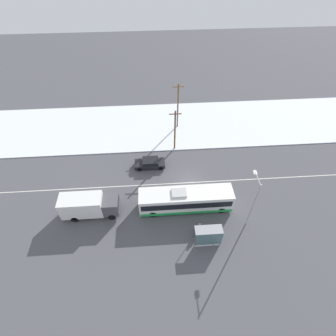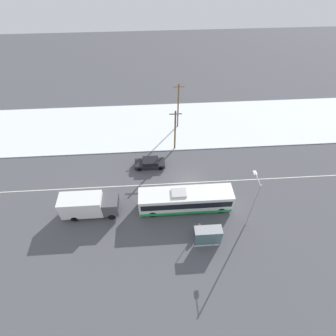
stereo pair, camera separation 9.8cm
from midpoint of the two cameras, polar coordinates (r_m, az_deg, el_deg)
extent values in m
plane|color=#4C4C51|center=(36.74, 4.63, -3.19)|extent=(120.00, 120.00, 0.00)
cube|color=silver|center=(46.42, 2.53, 9.43)|extent=(80.00, 13.13, 0.12)
cube|color=silver|center=(36.74, 4.63, -3.19)|extent=(60.00, 0.12, 0.00)
cube|color=white|center=(32.87, 3.78, -6.87)|extent=(11.56, 2.55, 2.61)
cube|color=black|center=(32.62, 3.81, -6.54)|extent=(11.10, 2.57, 0.99)
cube|color=green|center=(33.72, 3.70, -7.97)|extent=(11.45, 2.57, 0.47)
cube|color=#B2B2B2|center=(31.66, 2.34, -5.41)|extent=(1.80, 1.40, 0.24)
cylinder|color=black|center=(33.84, 11.40, -8.97)|extent=(1.00, 0.28, 1.00)
cylinder|color=black|center=(35.12, 10.63, -5.95)|extent=(1.00, 0.28, 1.00)
cylinder|color=black|center=(32.91, -3.43, -9.99)|extent=(1.00, 0.28, 1.00)
cylinder|color=black|center=(34.23, -3.54, -6.84)|extent=(1.00, 0.28, 1.00)
cube|color=silver|center=(33.68, -18.34, -7.69)|extent=(5.07, 2.30, 2.63)
cube|color=#4C4C51|center=(33.14, -12.36, -7.86)|extent=(1.90, 2.18, 2.05)
cube|color=black|center=(32.66, -10.85, -7.39)|extent=(0.06, 1.96, 0.90)
cylinder|color=black|center=(33.42, -12.21, -10.35)|extent=(0.90, 0.26, 0.90)
cylinder|color=black|center=(34.58, -11.95, -7.54)|extent=(0.90, 0.26, 0.90)
cylinder|color=black|center=(34.47, -19.73, -10.42)|extent=(0.90, 0.26, 0.90)
cylinder|color=black|center=(35.60, -19.17, -7.70)|extent=(0.90, 0.26, 0.90)
cube|color=black|center=(38.48, -4.06, 0.93)|extent=(4.37, 1.80, 0.63)
cube|color=black|center=(38.09, -3.94, 1.53)|extent=(2.27, 1.66, 0.49)
cube|color=black|center=(38.08, -3.94, 1.54)|extent=(2.09, 1.69, 0.39)
cylinder|color=black|center=(38.15, -6.25, -0.26)|extent=(0.64, 0.22, 0.64)
cylinder|color=black|center=(39.26, -6.24, 1.41)|extent=(0.64, 0.22, 0.64)
cylinder|color=black|center=(38.08, -1.64, -0.03)|extent=(0.64, 0.22, 0.64)
cylinder|color=black|center=(39.20, -1.76, 1.64)|extent=(0.64, 0.22, 0.64)
cylinder|color=#23232D|center=(31.96, 6.41, -13.31)|extent=(0.12, 0.12, 0.79)
cylinder|color=#23232D|center=(32.00, 6.85, -13.27)|extent=(0.12, 0.12, 0.79)
cube|color=#19478C|center=(31.36, 6.74, -12.61)|extent=(0.41, 0.22, 0.66)
sphere|color=#8E6647|center=(30.96, 6.82, -12.17)|extent=(0.28, 0.28, 0.28)
cylinder|color=#19478C|center=(31.35, 6.26, -12.69)|extent=(0.10, 0.10, 0.62)
cylinder|color=#19478C|center=(31.43, 7.21, -12.61)|extent=(0.10, 0.10, 0.62)
cube|color=gray|center=(29.85, 8.80, -13.12)|extent=(3.08, 1.20, 0.06)
cube|color=slate|center=(30.58, 8.74, -15.17)|extent=(2.96, 0.04, 2.16)
cylinder|color=#474C51|center=(30.92, 5.55, -13.62)|extent=(0.08, 0.08, 2.34)
cylinder|color=#474C51|center=(31.45, 11.11, -13.10)|extent=(0.08, 0.08, 2.34)
cylinder|color=#474C51|center=(30.38, 5.85, -15.43)|extent=(0.08, 0.08, 2.34)
cylinder|color=#474C51|center=(30.92, 11.55, -14.87)|extent=(0.08, 0.08, 2.34)
cylinder|color=#9EA3A8|center=(31.06, 17.87, -7.91)|extent=(0.14, 0.14, 7.41)
cylinder|color=#9EA3A8|center=(28.96, 18.91, -2.25)|extent=(0.10, 1.88, 0.10)
cube|color=silver|center=(29.58, 18.35, -0.99)|extent=(0.36, 0.60, 0.16)
cylinder|color=brown|center=(39.35, 1.44, 8.05)|extent=(0.24, 0.24, 7.04)
cube|color=brown|center=(37.56, 1.53, 11.68)|extent=(1.80, 0.12, 0.12)
cylinder|color=brown|center=(43.69, 2.08, 13.20)|extent=(0.24, 0.24, 8.08)
cube|color=brown|center=(41.88, 2.21, 17.27)|extent=(1.80, 0.12, 0.12)
camera|label=1|loc=(0.05, -90.08, -0.08)|focal=28.00mm
camera|label=2|loc=(0.05, 89.92, 0.08)|focal=28.00mm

